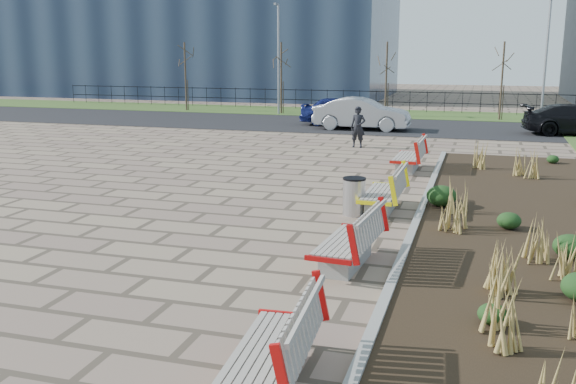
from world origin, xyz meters
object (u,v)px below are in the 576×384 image
(bench_d, at_px, (408,155))
(litter_bin, at_px, (354,197))
(bench_a, at_px, (268,345))
(lamp_west, at_px, (279,60))
(car_silver, at_px, (362,114))
(bench_c, at_px, (382,190))
(bench_b, at_px, (346,238))
(car_blue, at_px, (343,111))
(lamp_east, at_px, (546,62))
(pedestrian, at_px, (358,127))

(bench_d, distance_m, litter_bin, 5.84)
(bench_a, distance_m, lamp_west, 30.23)
(bench_d, bearing_deg, car_silver, 109.67)
(bench_a, distance_m, bench_c, 8.28)
(bench_a, height_order, bench_b, same)
(bench_c, xyz_separation_m, car_blue, (-4.39, 16.26, 0.22))
(bench_c, bearing_deg, bench_d, 90.77)
(car_silver, height_order, lamp_east, lamp_east)
(bench_c, bearing_deg, car_silver, 102.88)
(bench_b, bearing_deg, bench_c, 94.70)
(car_blue, bearing_deg, pedestrian, -168.01)
(car_blue, xyz_separation_m, car_silver, (1.20, -1.40, 0.03))
(bench_a, bearing_deg, car_silver, 94.19)
(car_blue, distance_m, lamp_west, 6.66)
(bench_c, bearing_deg, lamp_west, 114.51)
(car_blue, bearing_deg, litter_bin, -171.83)
(bench_a, bearing_deg, car_blue, 96.49)
(pedestrian, xyz_separation_m, lamp_east, (7.36, 10.97, 2.26))
(car_blue, bearing_deg, car_silver, -144.02)
(bench_a, relative_size, lamp_west, 0.35)
(bench_b, xyz_separation_m, litter_bin, (-0.54, 3.47, -0.08))
(pedestrian, distance_m, car_silver, 5.42)
(car_blue, distance_m, lamp_east, 10.55)
(bench_a, relative_size, bench_d, 1.00)
(pedestrian, height_order, lamp_east, lamp_east)
(lamp_east, bearing_deg, car_silver, -145.59)
(lamp_west, height_order, lamp_east, same)
(pedestrian, bearing_deg, car_blue, 107.67)
(lamp_east, bearing_deg, pedestrian, -123.87)
(bench_a, relative_size, car_silver, 0.48)
(car_blue, bearing_deg, bench_b, -172.52)
(litter_bin, relative_size, car_blue, 0.21)
(bench_b, xyz_separation_m, bench_c, (0.00, 4.01, 0.00))
(bench_c, relative_size, lamp_east, 0.35)
(bench_d, distance_m, lamp_east, 16.20)
(bench_a, height_order, car_silver, car_silver)
(pedestrian, relative_size, lamp_west, 0.26)
(bench_a, distance_m, litter_bin, 7.75)
(car_blue, height_order, lamp_west, lamp_west)
(litter_bin, relative_size, pedestrian, 0.54)
(litter_bin, distance_m, lamp_east, 21.89)
(bench_a, relative_size, car_blue, 0.51)
(bench_d, xyz_separation_m, lamp_east, (5.00, 15.20, 2.54))
(bench_c, distance_m, bench_d, 5.26)
(bench_a, bearing_deg, litter_bin, 90.33)
(bench_c, relative_size, litter_bin, 2.49)
(bench_d, height_order, car_silver, car_silver)
(litter_bin, height_order, pedestrian, pedestrian)
(bench_d, distance_m, car_blue, 11.84)
(bench_d, bearing_deg, lamp_east, 73.08)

